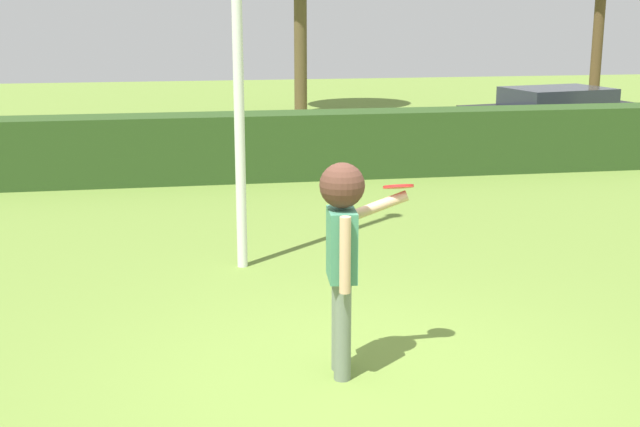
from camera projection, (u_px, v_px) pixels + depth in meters
The scene contains 5 objects.
ground_plane at pixel (360, 378), 7.04m from camera, with size 60.00×60.00×0.00m, color olive.
person at pixel (343, 239), 6.84m from camera, with size 0.79×0.56×1.80m.
frisbee at pixel (398, 187), 7.05m from camera, with size 0.26×0.25×0.09m.
hedge_row at pixel (254, 146), 15.11m from camera, with size 18.11×0.90×1.18m, color #2B471C.
parked_car_black at pixel (556, 113), 19.13m from camera, with size 4.45×2.48×1.25m.
Camera 1 is at (-1.47, -6.36, 2.99)m, focal length 47.58 mm.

